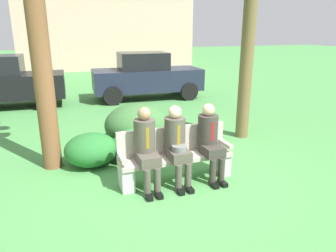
{
  "coord_description": "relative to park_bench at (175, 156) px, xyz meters",
  "views": [
    {
      "loc": [
        -1.84,
        -4.5,
        2.45
      ],
      "look_at": [
        -0.06,
        0.4,
        0.85
      ],
      "focal_mm": 33.64,
      "sensor_mm": 36.0,
      "label": 1
    }
  ],
  "objects": [
    {
      "name": "parked_car_far",
      "position": [
        1.41,
        6.55,
        0.42
      ],
      "size": [
        3.98,
        1.89,
        1.68
      ],
      "color": "#1E2338",
      "rests_on": "ground"
    },
    {
      "name": "seated_man_left",
      "position": [
        -0.53,
        -0.12,
        0.31
      ],
      "size": [
        0.34,
        0.72,
        1.32
      ],
      "color": "#4C473D",
      "rests_on": "ground"
    },
    {
      "name": "parked_car_near",
      "position": [
        -3.44,
        6.75,
        0.42
      ],
      "size": [
        3.97,
        1.85,
        1.68
      ],
      "color": "black",
      "rests_on": "ground"
    },
    {
      "name": "shrub_near_bench",
      "position": [
        -1.26,
        1.07,
        -0.11
      ],
      "size": [
        0.98,
        0.9,
        0.62
      ],
      "primitive_type": "ellipsoid",
      "color": "#266B2C",
      "rests_on": "ground"
    },
    {
      "name": "shrub_mid_lawn",
      "position": [
        -0.13,
        1.87,
        0.04
      ],
      "size": [
        1.48,
        1.36,
        0.93
      ],
      "primitive_type": "ellipsoid",
      "color": "#376733",
      "rests_on": "ground"
    },
    {
      "name": "ground_plane",
      "position": [
        0.06,
        -0.06,
        -0.42
      ],
      "size": [
        80.0,
        80.0,
        0.0
      ],
      "primitive_type": "plane",
      "color": "#498E47"
    },
    {
      "name": "seated_man_middle",
      "position": [
        -0.02,
        -0.13,
        0.3
      ],
      "size": [
        0.34,
        0.72,
        1.3
      ],
      "color": "#4C473D",
      "rests_on": "ground"
    },
    {
      "name": "park_bench",
      "position": [
        0.0,
        0.0,
        0.0
      ],
      "size": [
        1.91,
        0.44,
        0.9
      ],
      "color": "#B7AD9E",
      "rests_on": "ground"
    },
    {
      "name": "seated_man_right",
      "position": [
        0.58,
        -0.13,
        0.3
      ],
      "size": [
        0.34,
        0.72,
        1.28
      ],
      "color": "#38332D",
      "rests_on": "ground"
    },
    {
      "name": "shrub_far_lawn",
      "position": [
        -0.39,
        1.03,
        -0.11
      ],
      "size": [
        1.0,
        0.92,
        0.63
      ],
      "primitive_type": "ellipsoid",
      "color": "#347F38",
      "rests_on": "ground"
    }
  ]
}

